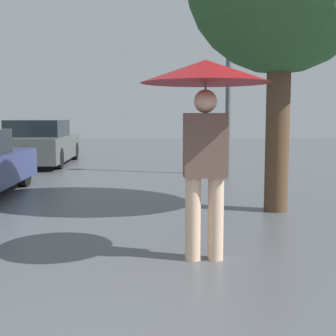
% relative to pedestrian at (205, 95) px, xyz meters
% --- Properties ---
extents(pedestrian, '(1.26, 1.26, 1.96)m').
position_rel_pedestrian_xyz_m(pedestrian, '(0.00, 0.00, 0.00)').
color(pedestrian, beige).
rests_on(pedestrian, ground_plane).
extents(parked_car_farthest, '(1.77, 4.50, 1.32)m').
position_rel_pedestrian_xyz_m(parked_car_farthest, '(-3.76, 9.60, -1.01)').
color(parked_car_farthest, '#4C514C').
rests_on(parked_car_farthest, ground_plane).
extents(street_lamp, '(0.37, 0.37, 4.45)m').
position_rel_pedestrian_xyz_m(street_lamp, '(1.40, 6.80, 1.36)').
color(street_lamp, '#515456').
rests_on(street_lamp, ground_plane).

